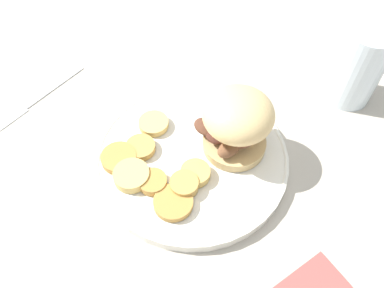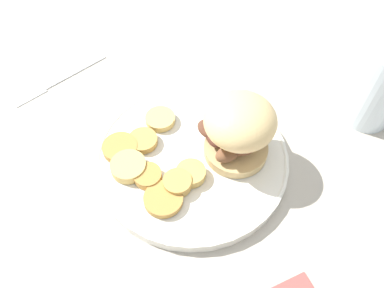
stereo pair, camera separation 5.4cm
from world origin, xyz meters
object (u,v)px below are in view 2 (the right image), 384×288
Objects in this scene: sandwich at (238,128)px; dinner_plate at (192,157)px; fork at (59,79)px; drinking_glass at (380,87)px.

dinner_plate is at bearing -17.31° from sandwich.
sandwich reaches higher than fork.
sandwich is (-0.06, 0.02, 0.07)m from dinner_plate.
dinner_plate is 0.31m from drinking_glass.
drinking_glass is at bearing -179.88° from sandwich.
fork is 0.54m from drinking_glass.
drinking_glass is (-0.30, 0.02, 0.06)m from dinner_plate.
drinking_glass is (-0.46, 0.27, 0.07)m from fork.
dinner_plate is 2.70× the size of sandwich.
fork is at bearing -51.04° from sandwich.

